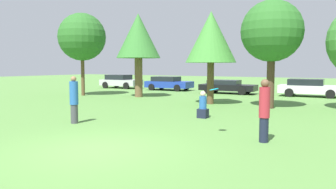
# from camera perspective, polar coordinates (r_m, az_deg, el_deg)

# --- Properties ---
(ground_plane) EXTENTS (120.00, 120.00, 0.00)m
(ground_plane) POSITION_cam_1_polar(r_m,az_deg,el_deg) (9.13, -12.22, -9.22)
(ground_plane) COLOR #54843D
(person_thrower) EXTENTS (0.32, 0.32, 1.83)m
(person_thrower) POSITION_cam_1_polar(r_m,az_deg,el_deg) (13.27, -15.85, -0.84)
(person_thrower) COLOR #3F3F47
(person_thrower) RESTS_ON ground
(person_catcher) EXTENTS (0.31, 0.31, 1.84)m
(person_catcher) POSITION_cam_1_polar(r_m,az_deg,el_deg) (9.98, 16.22, -2.56)
(person_catcher) COLOR #191E33
(person_catcher) RESTS_ON ground
(frisbee) EXTENTS (0.28, 0.28, 0.09)m
(frisbee) POSITION_cam_1_polar(r_m,az_deg,el_deg) (10.60, 7.91, 0.89)
(frisbee) COLOR #19B2D8
(bystander_sitting) EXTENTS (0.42, 0.35, 1.15)m
(bystander_sitting) POSITION_cam_1_polar(r_m,az_deg,el_deg) (14.21, 6.01, -2.10)
(bystander_sitting) COLOR #191E33
(bystander_sitting) RESTS_ON ground
(tree_0) EXTENTS (3.52, 3.52, 6.13)m
(tree_0) POSITION_cam_1_polar(r_m,az_deg,el_deg) (25.80, -14.56, 9.52)
(tree_0) COLOR brown
(tree_0) RESTS_ON ground
(tree_1) EXTENTS (3.14, 3.14, 5.93)m
(tree_1) POSITION_cam_1_polar(r_m,az_deg,el_deg) (23.94, -5.13, 9.84)
(tree_1) COLOR brown
(tree_1) RESTS_ON ground
(tree_2) EXTENTS (2.94, 2.94, 5.35)m
(tree_2) POSITION_cam_1_polar(r_m,az_deg,el_deg) (19.53, 7.39, 9.66)
(tree_2) COLOR brown
(tree_2) RESTS_ON ground
(tree_3) EXTENTS (3.18, 3.18, 5.61)m
(tree_3) POSITION_cam_1_polar(r_m,az_deg,el_deg) (18.19, 17.41, 10.26)
(tree_3) COLOR #473323
(tree_3) RESTS_ON ground
(parked_car_silver) EXTENTS (4.19, 2.21, 1.35)m
(parked_car_silver) POSITION_cam_1_polar(r_m,az_deg,el_deg) (33.61, -8.18, 2.28)
(parked_car_silver) COLOR #B2B2B7
(parked_car_silver) RESTS_ON ground
(parked_car_blue) EXTENTS (4.30, 2.24, 1.25)m
(parked_car_blue) POSITION_cam_1_polar(r_m,az_deg,el_deg) (30.40, 0.04, 1.98)
(parked_car_blue) COLOR #1E389E
(parked_car_blue) RESTS_ON ground
(parked_car_black) EXTENTS (4.55, 2.09, 1.10)m
(parked_car_black) POSITION_cam_1_polar(r_m,az_deg,el_deg) (27.13, 10.11, 1.42)
(parked_car_black) COLOR black
(parked_car_black) RESTS_ON ground
(parked_car_white) EXTENTS (4.40, 2.15, 1.28)m
(parked_car_white) POSITION_cam_1_polar(r_m,az_deg,el_deg) (26.08, 23.10, 1.12)
(parked_car_white) COLOR silver
(parked_car_white) RESTS_ON ground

